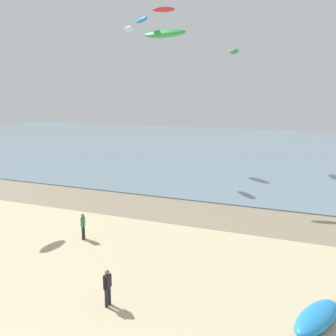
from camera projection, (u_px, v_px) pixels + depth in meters
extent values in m
cube|color=gray|center=(192.00, 212.00, 30.97)|extent=(120.00, 6.39, 0.01)
cube|color=slate|center=(269.00, 149.00, 65.45)|extent=(160.00, 70.00, 0.10)
cylinder|color=#232328|center=(109.00, 295.00, 17.43)|extent=(0.16, 0.16, 0.88)
cylinder|color=#232328|center=(106.00, 298.00, 17.23)|extent=(0.16, 0.16, 0.88)
cube|color=black|center=(107.00, 281.00, 17.19)|extent=(0.23, 0.36, 0.60)
sphere|color=#9E7051|center=(107.00, 272.00, 17.11)|extent=(0.22, 0.22, 0.22)
cylinder|color=black|center=(110.00, 280.00, 17.42)|extent=(0.09, 0.09, 0.52)
cylinder|color=black|center=(104.00, 284.00, 16.99)|extent=(0.09, 0.09, 0.52)
cylinder|color=#232328|center=(83.00, 233.00, 25.17)|extent=(0.16, 0.16, 0.88)
cylinder|color=#232328|center=(84.00, 232.00, 25.39)|extent=(0.16, 0.16, 0.88)
cube|color=#338C4C|center=(83.00, 222.00, 25.14)|extent=(0.34, 0.42, 0.60)
sphere|color=#9E7051|center=(83.00, 215.00, 25.06)|extent=(0.22, 0.22, 0.22)
cylinder|color=#338C4C|center=(82.00, 224.00, 24.92)|extent=(0.09, 0.09, 0.52)
cylinder|color=#338C4C|center=(84.00, 221.00, 25.39)|extent=(0.09, 0.09, 0.52)
ellipsoid|color=#2384D1|center=(317.00, 317.00, 15.90)|extent=(2.22, 3.55, 0.67)
ellipsoid|color=white|center=(129.00, 29.00, 42.43)|extent=(2.72, 2.98, 0.67)
ellipsoid|color=red|center=(164.00, 9.00, 35.47)|extent=(2.16, 1.15, 0.56)
ellipsoid|color=#2384D1|center=(142.00, 20.00, 49.44)|extent=(3.26, 3.31, 0.97)
ellipsoid|color=green|center=(164.00, 34.00, 22.37)|extent=(2.73, 1.18, 0.76)
ellipsoid|color=green|center=(234.00, 52.00, 49.35)|extent=(2.01, 3.62, 0.69)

